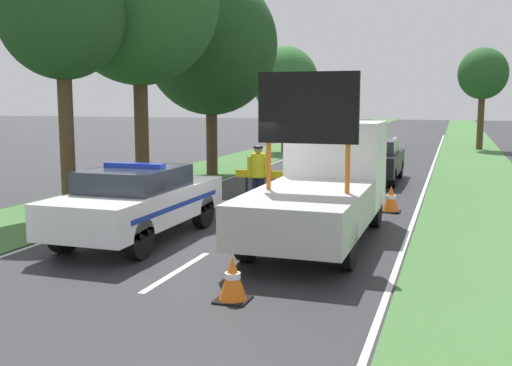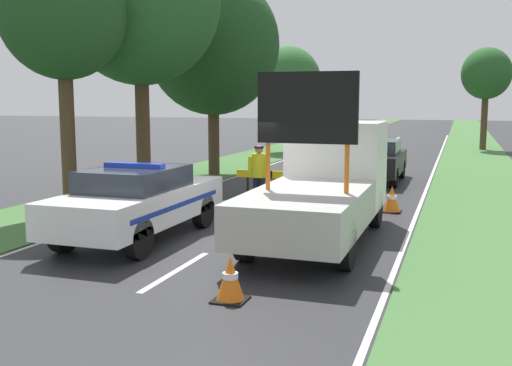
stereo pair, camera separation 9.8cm
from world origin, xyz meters
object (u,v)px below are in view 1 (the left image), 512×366
(traffic_cone_near_police, at_px, (391,199))
(queued_car_sedan_black, at_px, (372,160))
(queued_car_van_white, at_px, (323,143))
(work_truck, at_px, (324,183))
(road_barrier, at_px, (290,177))
(police_car, at_px, (138,201))
(roadside_tree_far_left, at_px, (285,81))
(pedestrian_civilian, at_px, (296,173))
(roadside_tree_mid_left, at_px, (61,14))
(roadside_tree_mid_right, at_px, (211,45))
(traffic_cone_centre_front, at_px, (233,279))
(roadside_tree_near_right, at_px, (483,74))
(police_officer, at_px, (258,171))
(roadside_tree_near_left, at_px, (138,0))

(traffic_cone_near_police, relative_size, queued_car_sedan_black, 0.16)
(traffic_cone_near_police, height_order, queued_car_van_white, queued_car_van_white)
(work_truck, relative_size, road_barrier, 1.87)
(queued_car_van_white, bearing_deg, work_truck, 102.13)
(queued_car_sedan_black, bearing_deg, traffic_cone_near_police, 102.28)
(police_car, xyz_separation_m, roadside_tree_far_left, (-2.84, 21.50, 3.11))
(pedestrian_civilian, relative_size, queued_car_van_white, 0.43)
(work_truck, height_order, pedestrian_civilian, work_truck)
(traffic_cone_near_police, distance_m, roadside_tree_mid_left, 9.68)
(road_barrier, bearing_deg, roadside_tree_mid_right, 127.25)
(road_barrier, relative_size, queued_car_sedan_black, 0.75)
(road_barrier, height_order, queued_car_sedan_black, queued_car_sedan_black)
(roadside_tree_far_left, bearing_deg, roadside_tree_mid_right, -89.22)
(traffic_cone_centre_front, relative_size, roadside_tree_near_right, 0.11)
(police_car, distance_m, road_barrier, 5.23)
(roadside_tree_far_left, bearing_deg, roadside_tree_near_right, 25.58)
(road_barrier, relative_size, traffic_cone_near_police, 4.54)
(roadside_tree_near_right, bearing_deg, roadside_tree_mid_left, -114.25)
(roadside_tree_near_right, bearing_deg, queued_car_sedan_black, -104.77)
(police_officer, xyz_separation_m, traffic_cone_centre_front, (2.00, -7.28, -0.69))
(police_car, distance_m, roadside_tree_near_right, 27.83)
(traffic_cone_near_police, height_order, roadside_tree_near_right, roadside_tree_near_right)
(traffic_cone_centre_front, relative_size, roadside_tree_near_left, 0.08)
(queued_car_sedan_black, height_order, roadside_tree_near_left, roadside_tree_near_left)
(traffic_cone_near_police, relative_size, queued_car_van_white, 0.17)
(queued_car_sedan_black, bearing_deg, roadside_tree_near_left, 42.31)
(pedestrian_civilian, distance_m, queued_car_sedan_black, 6.66)
(police_car, height_order, work_truck, work_truck)
(police_car, bearing_deg, pedestrian_civilian, 56.87)
(traffic_cone_centre_front, distance_m, roadside_tree_mid_right, 15.54)
(roadside_tree_mid_right, bearing_deg, queued_car_van_white, 67.60)
(police_car, xyz_separation_m, roadside_tree_mid_left, (-3.30, 2.20, 4.25))
(queued_car_van_white, relative_size, roadside_tree_mid_right, 0.53)
(pedestrian_civilian, relative_size, queued_car_sedan_black, 0.41)
(police_car, height_order, road_barrier, police_car)
(queued_car_sedan_black, xyz_separation_m, queued_car_van_white, (-3.26, 6.87, 0.06))
(roadside_tree_far_left, bearing_deg, traffic_cone_centre_front, -76.05)
(queued_car_sedan_black, bearing_deg, pedestrian_civilian, 80.42)
(traffic_cone_near_police, height_order, traffic_cone_centre_front, traffic_cone_near_police)
(roadside_tree_near_right, bearing_deg, queued_car_van_white, -129.59)
(queued_car_van_white, bearing_deg, police_officer, 94.58)
(pedestrian_civilian, height_order, roadside_tree_near_right, roadside_tree_near_right)
(traffic_cone_centre_front, height_order, roadside_tree_near_left, roadside_tree_near_left)
(police_officer, bearing_deg, work_truck, 110.81)
(road_barrier, xyz_separation_m, roadside_tree_near_right, (5.67, 21.68, 3.59))
(road_barrier, distance_m, roadside_tree_near_left, 6.87)
(work_truck, xyz_separation_m, police_officer, (-2.38, 2.73, -0.14))
(roadside_tree_mid_right, bearing_deg, work_truck, -54.91)
(queued_car_van_white, xyz_separation_m, roadside_tree_near_right, (7.45, 9.01, 3.54))
(roadside_tree_mid_right, bearing_deg, roadside_tree_near_left, -90.08)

